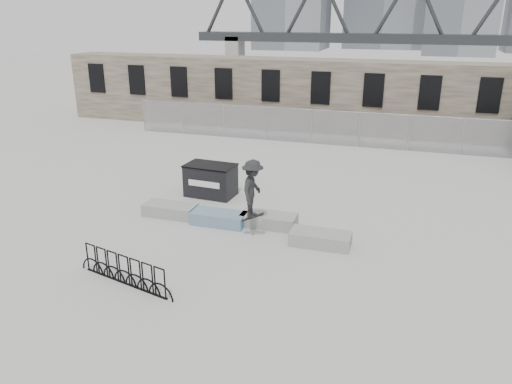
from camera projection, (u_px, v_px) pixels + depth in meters
The scene contains 11 objects.
ground at pixel (242, 224), 18.28m from camera, with size 120.00×120.00×0.00m, color #A9A8A4.
stone_wall at pixel (324, 95), 32.08m from camera, with size 36.00×2.58×4.50m.
chainlink_fence at pixel (311, 126), 29.14m from camera, with size 22.06×0.06×2.02m.
planter_far_left at pixel (170, 209), 18.96m from camera, with size 2.00×0.90×0.46m.
planter_center_left at pixel (219, 218), 18.21m from camera, with size 2.00×0.90×0.46m.
planter_center_right at pixel (269, 220), 18.03m from camera, with size 2.00×0.90×0.46m.
planter_offset at pixel (320, 238), 16.55m from camera, with size 2.00×0.90×0.46m.
dumpster at pixel (211, 180), 20.90m from camera, with size 2.14×1.40×1.36m.
bike_rack at pixel (124, 270), 14.10m from camera, with size 3.49×0.95×0.90m.
truss_bridge at pixel (457, 38), 63.37m from camera, with size 70.00×3.00×9.80m.
skateboarder at pixel (253, 189), 16.58m from camera, with size 0.77×1.30×2.18m.
Camera 1 is at (5.54, -15.86, 7.33)m, focal length 35.00 mm.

